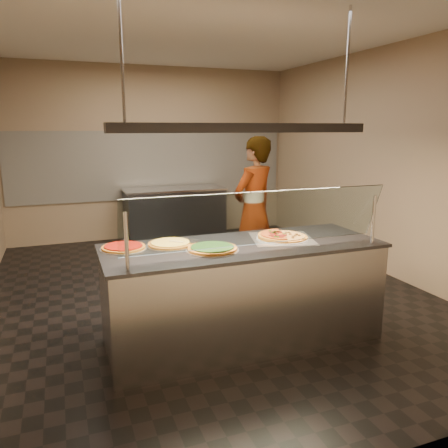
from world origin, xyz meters
name	(u,v)px	position (x,y,z in m)	size (l,w,h in m)	color
ground	(207,292)	(0.00, 0.00, -0.01)	(5.00, 6.00, 0.02)	black
ceiling	(204,27)	(0.00, 0.00, 3.01)	(5.00, 6.00, 0.02)	silver
wall_back	(153,154)	(0.00, 3.01, 1.50)	(5.00, 0.02, 3.00)	#927F5E
wall_front	(387,217)	(0.00, -3.01, 1.50)	(5.00, 0.02, 3.00)	#927F5E
wall_right	(382,162)	(2.51, 0.00, 1.50)	(0.02, 6.00, 3.00)	#927F5E
tile_band	(153,165)	(0.00, 2.98, 1.30)	(4.90, 0.02, 1.20)	silver
serving_counter	(243,293)	(-0.08, -1.31, 0.47)	(2.51, 0.94, 0.93)	#B7B7BC
sneeze_guard	(260,219)	(-0.08, -1.65, 1.23)	(2.27, 0.18, 0.54)	#B7B7BC
perforated_tray	(282,238)	(0.34, -1.26, 0.94)	(0.68, 0.68, 0.01)	silver
half_pizza_pepperoni	(272,236)	(0.23, -1.26, 0.96)	(0.34, 0.50, 0.05)	#935619
half_pizza_sausage	(293,235)	(0.45, -1.26, 0.96)	(0.34, 0.50, 0.04)	#935619
pizza_spinach	(212,248)	(-0.41, -1.40, 0.95)	(0.46, 0.46, 0.03)	silver
pizza_cheese	(170,243)	(-0.70, -1.11, 0.94)	(0.42, 0.42, 0.03)	silver
pizza_tomato	(123,247)	(-1.11, -1.08, 0.94)	(0.40, 0.40, 0.03)	silver
pizza_spatula	(183,241)	(-0.59, -1.13, 0.96)	(0.29, 0.17, 0.02)	#B7B7BC
prep_table	(175,214)	(0.26, 2.55, 0.47)	(1.72, 0.74, 0.93)	#3A3A3F
worker	(254,209)	(0.73, 0.24, 0.93)	(0.67, 0.44, 1.85)	#2E2D38
heat_lamp_housing	(244,128)	(-0.08, -1.31, 1.95)	(2.30, 0.18, 0.08)	#3A3A3F
lamp_rod_left	(121,53)	(-1.08, -1.31, 2.50)	(0.02, 0.02, 1.01)	#B7B7BC
lamp_rod_right	(347,66)	(0.92, -1.31, 2.50)	(0.02, 0.02, 1.01)	#B7B7BC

